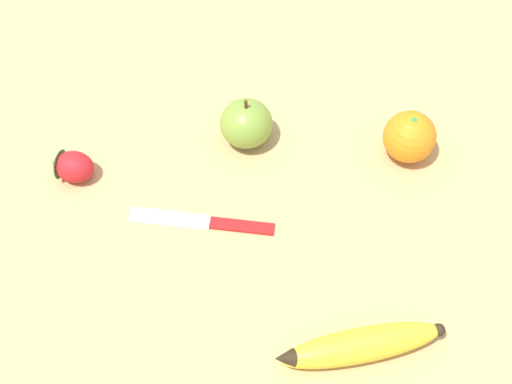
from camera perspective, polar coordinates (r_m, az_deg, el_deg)
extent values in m
plane|color=tan|center=(0.91, 2.92, -0.97)|extent=(3.00, 3.00, 0.00)
ellipsoid|color=yellow|center=(0.81, 8.43, -12.03)|extent=(0.15, 0.16, 0.04)
cone|color=#2D2314|center=(0.79, 2.25, -13.15)|extent=(0.03, 0.03, 0.03)
sphere|color=#2D2314|center=(0.83, 14.40, -10.64)|extent=(0.01, 0.01, 0.01)
sphere|color=orange|center=(0.95, 12.18, 4.34)|extent=(0.07, 0.07, 0.07)
cylinder|color=#3D8438|center=(0.93, 12.53, 5.60)|extent=(0.01, 0.01, 0.00)
ellipsoid|color=red|center=(0.95, -14.33, 1.96)|extent=(0.06, 0.06, 0.04)
cone|color=#3D8438|center=(0.95, -15.69, 2.22)|extent=(0.03, 0.04, 0.04)
ellipsoid|color=olive|center=(0.95, -0.79, 5.51)|extent=(0.07, 0.07, 0.06)
cylinder|color=#4C3319|center=(0.92, -0.82, 7.02)|extent=(0.00, 0.00, 0.01)
cube|color=silver|center=(0.90, -6.93, -2.08)|extent=(0.10, 0.07, 0.00)
cube|color=red|center=(0.89, -1.14, -2.68)|extent=(0.08, 0.05, 0.01)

